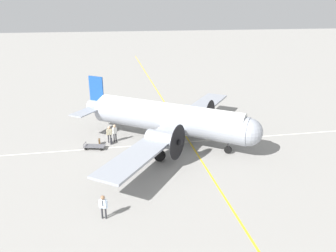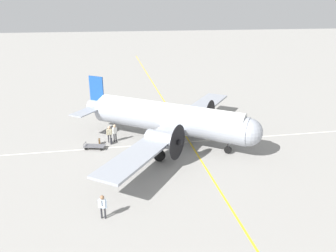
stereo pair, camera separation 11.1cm
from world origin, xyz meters
name	(u,v)px [view 1 (the left image)]	position (x,y,z in m)	size (l,w,h in m)	color
ground_plane	(168,142)	(0.00, 0.00, 0.00)	(300.00, 300.00, 0.00)	gray
apron_line_eastwest	(189,140)	(0.00, 2.14, 0.00)	(120.00, 0.16, 0.01)	gold
apron_line_northsouth	(169,143)	(0.36, 0.00, 0.00)	(0.16, 120.00, 0.01)	silver
airliner_main	(172,119)	(0.26, 0.35, 2.56)	(21.20, 18.82, 5.91)	#9399A3
crew_foreground	(103,205)	(11.62, -6.36, 1.04)	(0.29, 0.56, 1.70)	#2D2D33
passenger_boarding	(115,131)	(-1.06, -5.22, 1.12)	(0.45, 0.49, 1.82)	#2D2D33
ramp_agent	(109,133)	(-1.00, -5.76, 1.05)	(0.28, 0.57, 1.71)	#2D2D33
suitcase_near_door	(99,142)	(-0.69, -6.78, 0.28)	(0.49, 0.16, 0.59)	brown
suitcase_upright_spare	(111,141)	(-0.58, -5.62, 0.27)	(0.43, 0.20, 0.57)	#232328
baggage_cart	(94,146)	(0.36, -7.24, 0.27)	(1.38, 2.13, 0.56)	#56565B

